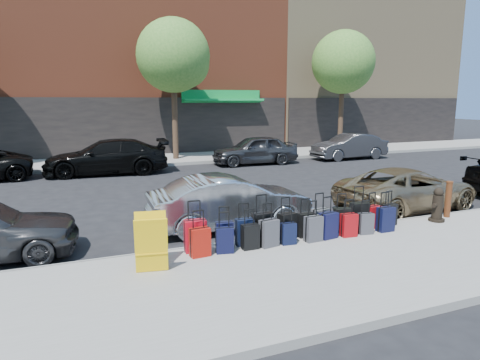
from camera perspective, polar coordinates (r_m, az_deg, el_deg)
name	(u,v)px	position (r m, az deg, el deg)	size (l,w,h in m)	color
ground	(230,199)	(14.25, -1.38, -2.56)	(120.00, 120.00, 0.00)	black
sidewalk_near	(348,266)	(8.72, 14.21, -11.04)	(60.00, 4.00, 0.15)	gray
sidewalk_far	(165,159)	(23.71, -9.98, 2.75)	(60.00, 4.00, 0.15)	gray
curb_near	(296,236)	(10.31, 7.54, -7.39)	(60.00, 0.08, 0.15)	gray
curb_far	(174,164)	(21.76, -8.85, 2.09)	(60.00, 0.08, 0.15)	gray
building_right	(334,29)	(37.80, 12.47, 19.09)	(15.00, 12.12, 18.00)	#947E5B
tree_center	(176,58)	(23.26, -8.54, 15.83)	(3.80, 3.80, 7.27)	black
tree_right	(345,64)	(27.71, 13.83, 14.79)	(3.80, 3.80, 7.27)	black
suitcase_front_0	(195,236)	(8.95, -5.98, -7.40)	(0.46, 0.28, 1.07)	#A70A19
suitcase_front_1	(225,235)	(9.17, -2.07, -7.29)	(0.40, 0.26, 0.89)	black
suitcase_front_2	(245,232)	(9.31, 0.61, -6.92)	(0.39, 0.23, 0.92)	black
suitcase_front_3	(263,227)	(9.50, 3.04, -6.31)	(0.46, 0.28, 1.07)	black
suitcase_front_4	(287,226)	(9.72, 6.25, -6.14)	(0.43, 0.29, 0.97)	black
suitcase_front_5	(306,225)	(9.95, 8.77, -5.94)	(0.38, 0.22, 0.90)	black
suitcase_front_6	(320,222)	(10.17, 10.68, -5.48)	(0.43, 0.27, 0.98)	#403F45
suitcase_front_7	(342,220)	(10.50, 13.43, -5.19)	(0.42, 0.28, 0.92)	black
suitcase_front_8	(359,216)	(10.83, 15.62, -4.59)	(0.46, 0.28, 1.05)	black
suitcase_front_9	(373,217)	(11.02, 17.32, -4.71)	(0.39, 0.26, 0.88)	maroon
suitcase_front_10	(390,215)	(11.36, 19.32, -4.38)	(0.39, 0.25, 0.88)	black
suitcase_back_0	(200,242)	(8.69, -5.37, -8.24)	(0.42, 0.27, 0.94)	#961209
suitcase_back_1	(225,240)	(8.86, -2.07, -8.02)	(0.39, 0.27, 0.86)	black
suitcase_back_2	(250,237)	(9.07, 1.37, -7.56)	(0.36, 0.21, 0.86)	black
suitcase_back_3	(269,233)	(9.23, 3.89, -7.07)	(0.43, 0.30, 0.95)	#39393E
suitcase_back_4	(288,234)	(9.42, 6.47, -7.11)	(0.33, 0.21, 0.76)	black
suitcase_back_5	(313,229)	(9.68, 9.76, -6.41)	(0.40, 0.24, 0.92)	#3B3B40
suitcase_back_6	(328,225)	(9.94, 11.72, -5.95)	(0.44, 0.30, 0.96)	black
suitcase_back_7	(349,225)	(10.18, 14.30, -5.84)	(0.38, 0.24, 0.86)	maroon
suitcase_back_8	(366,223)	(10.48, 16.42, -5.58)	(0.36, 0.24, 0.80)	#39383D
suitcase_back_9	(385,219)	(10.82, 18.83, -4.96)	(0.40, 0.24, 0.95)	black
fire_hydrant	(438,206)	(12.19, 24.85, -3.13)	(0.46, 0.40, 0.89)	black
bollard	(448,199)	(12.71, 26.01, -2.25)	(0.18, 0.18, 0.98)	#38190C
display_rack	(151,243)	(8.08, -11.76, -8.24)	(0.68, 0.73, 1.04)	yellow
car_near_1	(230,202)	(10.89, -1.28, -2.99)	(1.45, 4.16, 1.37)	#B4B6BB
car_near_2	(408,189)	(13.75, 21.44, -1.11)	(2.09, 4.53, 1.26)	#927C59
car_far_1	(107,157)	(19.85, -17.37, 2.96)	(2.16, 5.32, 1.55)	black
car_far_2	(255,150)	(21.94, 1.96, 4.05)	(1.76, 4.37, 1.49)	#343437
car_far_3	(349,146)	(24.66, 14.36, 4.36)	(1.50, 4.30, 1.42)	#37373A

